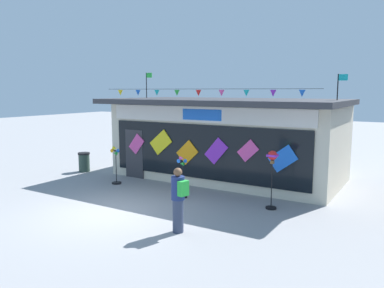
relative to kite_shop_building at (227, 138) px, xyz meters
The scene contains 7 objects.
ground_plane 6.32m from the kite_shop_building, 98.16° to the right, with size 80.00×80.00×0.00m, color gray.
kite_shop_building is the anchor object (origin of this frame).
wind_spinner_far_left 4.67m from the kite_shop_building, 133.28° to the right, with size 0.37×0.37×1.48m.
wind_spinner_left 3.72m from the kite_shop_building, 88.20° to the right, with size 0.31×0.30×1.43m.
wind_spinner_center_left 4.48m from the kite_shop_building, 46.08° to the right, with size 0.33×0.33×1.81m.
person_near_camera 6.61m from the kite_shop_building, 74.52° to the right, with size 0.47×0.37×1.68m.
trash_bin 6.50m from the kite_shop_building, 158.27° to the right, with size 0.52×0.52×0.86m.
Camera 1 is at (7.79, -8.09, 3.61)m, focal length 35.62 mm.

